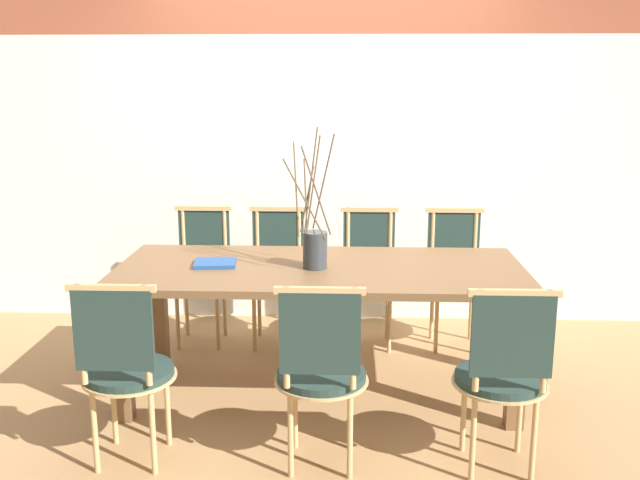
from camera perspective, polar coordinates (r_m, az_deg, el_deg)
The scene contains 12 objects.
ground_plane at distance 4.15m, azimuth 0.00°, elevation -12.06°, with size 16.00×16.00×0.00m, color #A87F51.
wall_rear at distance 5.09m, azimuth 0.64°, elevation 11.22°, with size 12.00×0.06×3.20m.
dining_table at distance 3.92m, azimuth 0.00°, elevation -3.53°, with size 2.23×0.95×0.74m.
chair_near_leftend at distance 3.37m, azimuth -15.30°, elevation -9.65°, with size 0.43×0.43×0.90m.
chair_near_left at distance 3.22m, azimuth 0.08°, elevation -10.25°, with size 0.43×0.43×0.90m.
chair_near_center at distance 3.29m, azimuth 14.44°, elevation -10.17°, with size 0.43×0.43×0.90m.
chair_far_leftend at distance 4.83m, azimuth -9.45°, elevation -2.43°, with size 0.43×0.43×0.90m.
chair_far_left at distance 4.76m, azimuth -3.48°, elevation -2.52°, with size 0.43×0.43×0.90m.
chair_far_center at distance 4.73m, azimuth 3.94°, elevation -2.60°, with size 0.43×0.43×0.90m.
chair_far_right at distance 4.78m, azimuth 10.74°, elevation -2.64°, with size 0.43×0.43×0.90m.
vase_centerpiece at distance 3.84m, azimuth -0.43°, elevation -0.49°, with size 0.27×0.27×0.76m.
book_stack at distance 3.97m, azimuth -8.39°, elevation -1.85°, with size 0.24×0.22×0.02m.
Camera 1 is at (0.16, -3.76, 1.76)m, focal length 40.00 mm.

